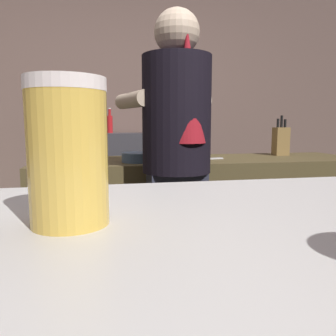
{
  "coord_description": "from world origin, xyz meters",
  "views": [
    {
      "loc": [
        -0.29,
        -1.31,
        1.15
      ],
      "look_at": [
        -0.18,
        -0.75,
        1.07
      ],
      "focal_mm": 35.25,
      "sensor_mm": 36.0,
      "label": 1
    }
  ],
  "objects_px": {
    "bartender": "(177,157)",
    "knife_block": "(281,141)",
    "chefs_knife": "(205,159)",
    "mixing_bowl": "(139,157)",
    "bottle_olive_oil": "(145,124)",
    "bottle_vinegar": "(110,123)",
    "pint_glass_far": "(68,153)"
  },
  "relations": [
    {
      "from": "bartender",
      "to": "knife_block",
      "type": "bearing_deg",
      "value": -73.41
    },
    {
      "from": "bartender",
      "to": "chefs_knife",
      "type": "distance_m",
      "value": 0.5
    },
    {
      "from": "bartender",
      "to": "mixing_bowl",
      "type": "xyz_separation_m",
      "value": [
        -0.15,
        0.35,
        -0.03
      ]
    },
    {
      "from": "knife_block",
      "to": "bottle_olive_oil",
      "type": "bearing_deg",
      "value": 130.26
    },
    {
      "from": "bottle_olive_oil",
      "to": "chefs_knife",
      "type": "bearing_deg",
      "value": -78.65
    },
    {
      "from": "bartender",
      "to": "chefs_knife",
      "type": "xyz_separation_m",
      "value": [
        0.28,
        0.41,
        -0.05
      ]
    },
    {
      "from": "chefs_knife",
      "to": "bottle_vinegar",
      "type": "distance_m",
      "value": 1.44
    },
    {
      "from": "bartender",
      "to": "bottle_vinegar",
      "type": "height_order",
      "value": "bartender"
    },
    {
      "from": "bartender",
      "to": "knife_block",
      "type": "relative_size",
      "value": 5.94
    },
    {
      "from": "chefs_knife",
      "to": "pint_glass_far",
      "type": "relative_size",
      "value": 1.74
    },
    {
      "from": "pint_glass_far",
      "to": "bartender",
      "type": "bearing_deg",
      "value": 72.83
    },
    {
      "from": "chefs_knife",
      "to": "bartender",
      "type": "bearing_deg",
      "value": -133.03
    },
    {
      "from": "knife_block",
      "to": "bottle_olive_oil",
      "type": "relative_size",
      "value": 1.28
    },
    {
      "from": "knife_block",
      "to": "chefs_knife",
      "type": "height_order",
      "value": "knife_block"
    },
    {
      "from": "bartender",
      "to": "chefs_knife",
      "type": "height_order",
      "value": "bartender"
    },
    {
      "from": "bartender",
      "to": "bottle_vinegar",
      "type": "relative_size",
      "value": 7.02
    },
    {
      "from": "mixing_bowl",
      "to": "pint_glass_far",
      "type": "xyz_separation_m",
      "value": [
        -0.24,
        -1.63,
        0.17
      ]
    },
    {
      "from": "mixing_bowl",
      "to": "chefs_knife",
      "type": "bearing_deg",
      "value": 7.73
    },
    {
      "from": "mixing_bowl",
      "to": "pint_glass_far",
      "type": "height_order",
      "value": "pint_glass_far"
    },
    {
      "from": "knife_block",
      "to": "pint_glass_far",
      "type": "relative_size",
      "value": 2.07
    },
    {
      "from": "bartender",
      "to": "bottle_olive_oil",
      "type": "bearing_deg",
      "value": -17.58
    },
    {
      "from": "knife_block",
      "to": "bartender",
      "type": "bearing_deg",
      "value": -147.38
    },
    {
      "from": "mixing_bowl",
      "to": "bottle_vinegar",
      "type": "bearing_deg",
      "value": 95.78
    },
    {
      "from": "mixing_bowl",
      "to": "chefs_knife",
      "type": "relative_size",
      "value": 0.86
    },
    {
      "from": "chefs_knife",
      "to": "bottle_olive_oil",
      "type": "height_order",
      "value": "bottle_olive_oil"
    },
    {
      "from": "mixing_bowl",
      "to": "bottle_vinegar",
      "type": "relative_size",
      "value": 0.85
    },
    {
      "from": "pint_glass_far",
      "to": "bottle_olive_oil",
      "type": "height_order",
      "value": "bottle_olive_oil"
    },
    {
      "from": "knife_block",
      "to": "pint_glass_far",
      "type": "xyz_separation_m",
      "value": [
        -1.29,
        -1.85,
        0.09
      ]
    },
    {
      "from": "bartender",
      "to": "bottle_olive_oil",
      "type": "relative_size",
      "value": 7.63
    },
    {
      "from": "bartender",
      "to": "chefs_knife",
      "type": "bearing_deg",
      "value": -50.39
    },
    {
      "from": "pint_glass_far",
      "to": "bottle_vinegar",
      "type": "xyz_separation_m",
      "value": [
        0.1,
        2.99,
        0.04
      ]
    },
    {
      "from": "bartender",
      "to": "mixing_bowl",
      "type": "distance_m",
      "value": 0.38
    }
  ]
}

